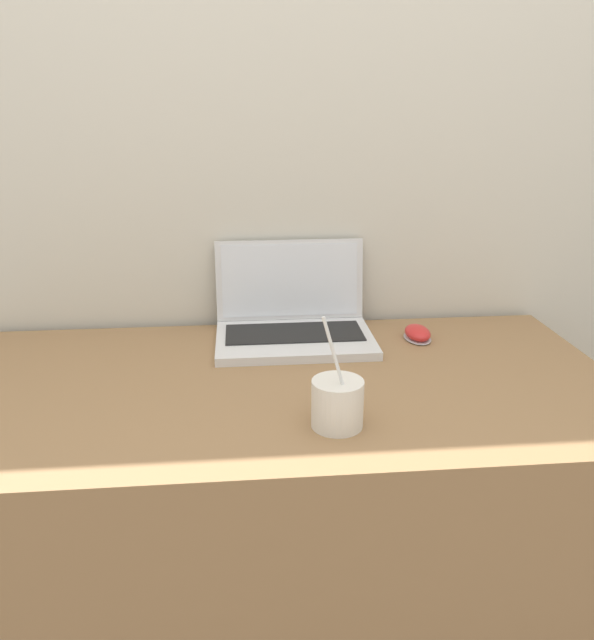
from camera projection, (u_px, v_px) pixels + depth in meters
wall_back at (257, 124)px, 1.48m from camera, size 7.00×0.04×2.50m
desk at (271, 534)px, 1.40m from camera, size 1.45×0.70×0.76m
laptop at (293, 319)px, 1.50m from camera, size 0.37×0.28×0.22m
drink_cup at (337, 402)px, 1.09m from camera, size 0.09×0.09×0.21m
computer_mouse at (418, 333)px, 1.50m from camera, size 0.06×0.10×0.03m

